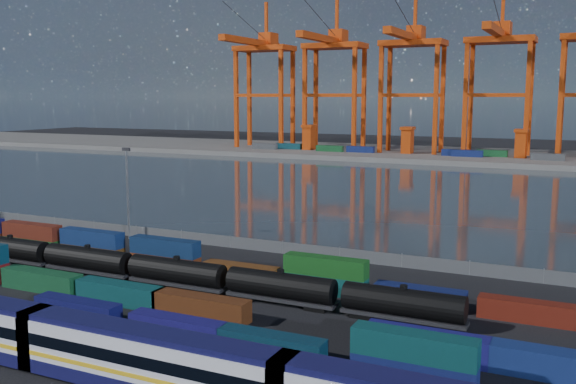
% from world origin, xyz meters
% --- Properties ---
extents(ground, '(700.00, 700.00, 0.00)m').
position_xyz_m(ground, '(0.00, 0.00, 0.00)').
color(ground, black).
rests_on(ground, ground).
extents(harbor_water, '(700.00, 700.00, 0.00)m').
position_xyz_m(harbor_water, '(0.00, 105.00, 0.01)').
color(harbor_water, '#29343C').
rests_on(harbor_water, ground).
extents(far_quay, '(700.00, 70.00, 2.00)m').
position_xyz_m(far_quay, '(0.00, 210.00, 1.00)').
color(far_quay, '#514F4C').
rests_on(far_quay, ground).
extents(passenger_train, '(79.65, 3.41, 5.86)m').
position_xyz_m(passenger_train, '(11.42, -22.33, 2.94)').
color(passenger_train, silver).
rests_on(passenger_train, ground).
extents(container_row_south, '(100.81, 2.29, 4.87)m').
position_xyz_m(container_row_south, '(-16.06, -10.65, 1.95)').
color(container_row_south, '#3A3C3F').
rests_on(container_row_south, ground).
extents(container_row_mid, '(141.40, 2.50, 5.32)m').
position_xyz_m(container_row_mid, '(-12.72, -3.88, 1.57)').
color(container_row_mid, '#444749').
rests_on(container_row_mid, ground).
extents(container_row_north, '(140.67, 2.29, 4.87)m').
position_xyz_m(container_row_north, '(-15.07, 11.16, 1.98)').
color(container_row_north, navy).
rests_on(container_row_north, ground).
extents(tanker_string, '(107.56, 3.13, 4.48)m').
position_xyz_m(tanker_string, '(-19.90, 4.47, 2.24)').
color(tanker_string, black).
rests_on(tanker_string, ground).
extents(waterfront_fence, '(160.12, 0.12, 2.20)m').
position_xyz_m(waterfront_fence, '(-0.00, 28.00, 1.00)').
color(waterfront_fence, '#595B5E').
rests_on(waterfront_fence, ground).
extents(yard_light_mast, '(1.60, 0.40, 16.60)m').
position_xyz_m(yard_light_mast, '(-30.00, 26.00, 9.30)').
color(yard_light_mast, slate).
rests_on(yard_light_mast, ground).
extents(gantry_cranes, '(201.45, 50.78, 68.77)m').
position_xyz_m(gantry_cranes, '(-7.50, 203.18, 42.15)').
color(gantry_cranes, '#C23C0D').
rests_on(gantry_cranes, ground).
extents(quay_containers, '(172.58, 10.99, 2.60)m').
position_xyz_m(quay_containers, '(-11.00, 195.46, 3.30)').
color(quay_containers, navy).
rests_on(quay_containers, far_quay).
extents(straddle_carriers, '(140.00, 7.00, 11.10)m').
position_xyz_m(straddle_carriers, '(-2.50, 200.00, 7.82)').
color(straddle_carriers, '#C23C0D').
rests_on(straddle_carriers, far_quay).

